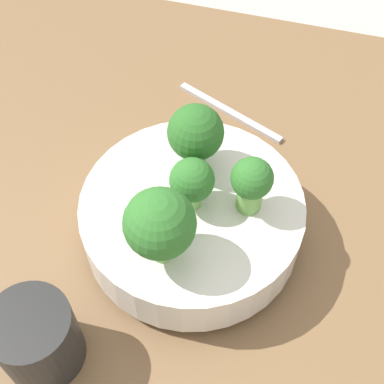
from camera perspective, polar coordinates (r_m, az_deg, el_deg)
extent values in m
plane|color=#ADA89E|center=(0.69, -0.13, -3.66)|extent=(6.00, 6.00, 0.00)
cube|color=brown|center=(0.68, -0.13, -2.95)|extent=(1.01, 0.84, 0.03)
cylinder|color=silver|center=(0.64, 0.00, -4.53)|extent=(0.11, 0.11, 0.01)
cylinder|color=silver|center=(0.61, 0.00, -2.74)|extent=(0.25, 0.25, 0.06)
cylinder|color=#6BA34C|center=(0.57, 6.13, -0.52)|extent=(0.03, 0.03, 0.03)
sphere|color=#2D6B28|center=(0.55, 6.42, 1.47)|extent=(0.05, 0.05, 0.05)
cylinder|color=#609347|center=(0.61, 0.36, 3.98)|extent=(0.02, 0.02, 0.03)
sphere|color=#286023|center=(0.58, 0.38, 6.39)|extent=(0.06, 0.06, 0.06)
cylinder|color=#7AB256|center=(0.58, 0.00, -0.46)|extent=(0.02, 0.02, 0.02)
sphere|color=#2D6B28|center=(0.55, 0.00, 1.29)|extent=(0.05, 0.05, 0.05)
cylinder|color=#7AB256|center=(0.54, -3.29, -5.75)|extent=(0.02, 0.02, 0.03)
sphere|color=#2D6B28|center=(0.50, -3.51, -3.37)|extent=(0.07, 0.07, 0.07)
cylinder|color=black|center=(0.57, -16.17, -14.78)|extent=(0.08, 0.08, 0.09)
cube|color=#B2B2B7|center=(0.78, 4.02, 8.51)|extent=(0.17, 0.08, 0.01)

